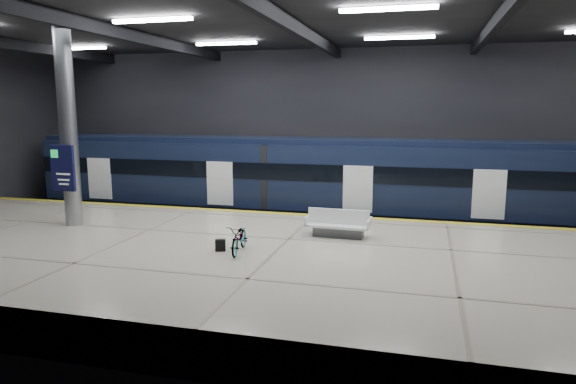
% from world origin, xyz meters
% --- Properties ---
extents(ground, '(30.00, 30.00, 0.00)m').
position_xyz_m(ground, '(0.00, 0.00, 0.00)').
color(ground, black).
rests_on(ground, ground).
extents(room_shell, '(30.10, 16.10, 8.05)m').
position_xyz_m(room_shell, '(-0.00, 0.00, 5.72)').
color(room_shell, black).
rests_on(room_shell, ground).
extents(platform, '(30.00, 11.00, 1.10)m').
position_xyz_m(platform, '(0.00, -2.50, 0.55)').
color(platform, beige).
rests_on(platform, ground).
extents(safety_strip, '(30.00, 0.40, 0.01)m').
position_xyz_m(safety_strip, '(0.00, 2.75, 1.11)').
color(safety_strip, gold).
rests_on(safety_strip, platform).
extents(rails, '(30.00, 1.52, 0.16)m').
position_xyz_m(rails, '(0.00, 5.50, 0.08)').
color(rails, gray).
rests_on(rails, ground).
extents(train, '(29.40, 2.84, 3.79)m').
position_xyz_m(train, '(0.35, 5.50, 2.06)').
color(train, black).
rests_on(train, ground).
extents(bench, '(2.11, 0.94, 0.92)m').
position_xyz_m(bench, '(1.49, -0.29, 1.42)').
color(bench, '#595B60').
rests_on(bench, platform).
extents(bicycle, '(0.76, 1.67, 0.85)m').
position_xyz_m(bicycle, '(-1.00, -2.85, 1.52)').
color(bicycle, '#99999E').
rests_on(bicycle, platform).
extents(pannier_bag, '(0.34, 0.27, 0.35)m').
position_xyz_m(pannier_bag, '(-1.60, -2.85, 1.28)').
color(pannier_bag, black).
rests_on(pannier_bag, platform).
extents(info_column, '(0.90, 0.78, 6.90)m').
position_xyz_m(info_column, '(-8.00, -1.03, 4.46)').
color(info_column, '#9EA0A5').
rests_on(info_column, platform).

